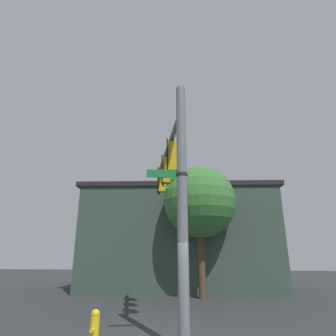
# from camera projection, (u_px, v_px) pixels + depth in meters

# --- Properties ---
(signal_pole) EXTENTS (0.28, 0.28, 7.14)m
(signal_pole) POSITION_uv_depth(u_px,v_px,m) (182.00, 202.00, 7.61)
(signal_pole) COLOR slate
(signal_pole) RESTS_ON ground
(mast_arm) EXTENTS (5.51, 1.54, 0.18)m
(mast_arm) POSITION_uv_depth(u_px,v_px,m) (169.00, 148.00, 11.09)
(mast_arm) COLOR slate
(traffic_light_nearest_pole) EXTENTS (0.54, 0.49, 1.31)m
(traffic_light_nearest_pole) POSITION_uv_depth(u_px,v_px,m) (173.00, 157.00, 9.78)
(traffic_light_nearest_pole) COLOR black
(traffic_light_mid_inner) EXTENTS (0.54, 0.49, 1.31)m
(traffic_light_mid_inner) POSITION_uv_depth(u_px,v_px,m) (167.00, 170.00, 11.34)
(traffic_light_mid_inner) COLOR black
(traffic_light_mid_outer) EXTENTS (0.54, 0.49, 1.31)m
(traffic_light_mid_outer) POSITION_uv_depth(u_px,v_px,m) (163.00, 181.00, 12.89)
(traffic_light_mid_outer) COLOR black
(street_name_sign) EXTENTS (0.42, 1.12, 0.22)m
(street_name_sign) POSITION_uv_depth(u_px,v_px,m) (174.00, 174.00, 7.82)
(street_name_sign) COLOR #147238
(bird_flying) EXTENTS (0.21, 0.22, 0.09)m
(bird_flying) POSITION_uv_depth(u_px,v_px,m) (178.00, 115.00, 12.78)
(bird_flying) COLOR #4C4742
(storefront_building) EXTENTS (8.01, 13.50, 6.67)m
(storefront_building) POSITION_uv_depth(u_px,v_px,m) (179.00, 238.00, 19.57)
(storefront_building) COLOR #33473D
(storefront_building) RESTS_ON ground
(tree_by_storefront) EXTENTS (4.18, 4.18, 7.29)m
(tree_by_storefront) POSITION_uv_depth(u_px,v_px,m) (199.00, 202.00, 16.34)
(tree_by_storefront) COLOR #4C3823
(tree_by_storefront) RESTS_ON ground
(fire_hydrant) EXTENTS (0.35, 0.24, 0.82)m
(fire_hydrant) POSITION_uv_depth(u_px,v_px,m) (95.00, 326.00, 7.29)
(fire_hydrant) COLOR yellow
(fire_hydrant) RESTS_ON ground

